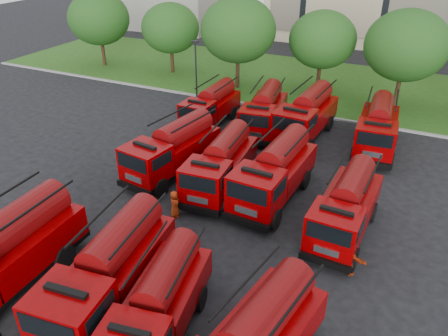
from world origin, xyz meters
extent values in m
plane|color=black|center=(0.00, 0.00, 0.00)|extent=(140.00, 140.00, 0.00)
cube|color=#214312|center=(0.00, 26.00, 0.06)|extent=(70.00, 16.00, 0.12)
cube|color=gray|center=(0.00, 17.90, 0.07)|extent=(70.00, 0.30, 0.14)
cylinder|color=#382314|center=(-24.00, 22.00, 1.31)|extent=(0.36, 0.36, 2.62)
ellipsoid|color=#224714|center=(-24.00, 22.00, 5.03)|extent=(6.30, 6.30, 5.36)
cylinder|color=#382314|center=(-16.00, 23.00, 1.19)|extent=(0.36, 0.36, 2.38)
ellipsoid|color=#224714|center=(-16.00, 23.00, 4.56)|extent=(5.71, 5.71, 4.86)
cylinder|color=#382314|center=(-8.00, 21.50, 1.40)|extent=(0.36, 0.36, 2.80)
ellipsoid|color=#224714|center=(-8.00, 21.50, 5.36)|extent=(6.72, 6.72, 5.71)
cylinder|color=#382314|center=(-1.00, 24.00, 1.22)|extent=(0.36, 0.36, 2.45)
ellipsoid|color=#224714|center=(-1.00, 24.00, 4.69)|extent=(5.88, 5.88, 5.00)
cylinder|color=#382314|center=(6.00, 22.50, 1.36)|extent=(0.36, 0.36, 2.73)
ellipsoid|color=#224714|center=(6.00, 22.50, 5.23)|extent=(6.55, 6.55, 5.57)
cylinder|color=black|center=(-10.00, 17.20, 2.50)|extent=(0.14, 0.14, 5.00)
cube|color=black|center=(-10.00, 17.20, 5.05)|extent=(0.60, 0.25, 0.12)
cube|color=black|center=(-6.20, -6.33, 0.70)|extent=(2.69, 7.59, 0.32)
cube|color=#840001|center=(-6.23, -5.15, 1.56)|extent=(2.78, 5.02, 1.40)
cylinder|color=#5E0708|center=(-6.23, -5.15, 2.70)|extent=(1.74, 4.56, 1.61)
cylinder|color=black|center=(-7.49, -4.44, 0.59)|extent=(0.41, 1.19, 1.18)
cylinder|color=black|center=(-5.02, -4.36, 0.59)|extent=(0.41, 1.19, 1.18)
cube|color=black|center=(-1.74, -5.07, 0.66)|extent=(3.13, 7.33, 0.30)
cube|color=#840001|center=(-1.46, -7.49, 1.80)|extent=(2.73, 2.50, 1.98)
cube|color=black|center=(-1.33, -8.62, 2.26)|extent=(2.13, 0.29, 0.86)
cube|color=#840001|center=(-1.86, -3.96, 1.47)|extent=(3.01, 4.93, 1.32)
cylinder|color=#5E0708|center=(-1.86, -3.96, 2.55)|extent=(2.00, 4.41, 1.52)
cylinder|color=black|center=(-2.60, -7.83, 0.56)|extent=(0.48, 1.15, 1.12)
cylinder|color=black|center=(-3.11, -3.39, 0.56)|extent=(0.48, 1.15, 1.12)
cylinder|color=black|center=(-0.78, -3.12, 0.56)|extent=(0.48, 1.15, 1.12)
cube|color=black|center=(0.85, -5.59, 0.58)|extent=(3.04, 6.45, 0.27)
cube|color=#840001|center=(0.69, -4.63, 1.28)|extent=(2.82, 4.38, 1.15)
cylinder|color=#5E0708|center=(0.69, -4.63, 2.23)|extent=(1.93, 3.89, 1.33)
cylinder|color=black|center=(-0.41, -4.19, 0.49)|extent=(0.47, 1.01, 0.97)
cylinder|color=black|center=(1.60, -3.85, 0.49)|extent=(0.47, 1.01, 0.97)
cube|color=#840001|center=(4.81, -4.94, 1.40)|extent=(3.10, 4.79, 1.26)
cylinder|color=#5E0708|center=(4.81, -4.94, 2.43)|extent=(2.13, 4.25, 1.45)
cylinder|color=black|center=(3.83, -4.08, 0.53)|extent=(0.52, 1.11, 1.06)
cube|color=black|center=(-5.10, 5.23, 0.64)|extent=(3.24, 7.16, 0.30)
cube|color=black|center=(-5.61, 1.77, 0.59)|extent=(2.48, 0.60, 0.35)
cube|color=#840001|center=(-5.44, 2.89, 1.75)|extent=(2.71, 2.50, 1.92)
cube|color=black|center=(-5.60, 1.79, 2.20)|extent=(2.06, 0.35, 0.84)
cube|color=#840001|center=(-4.95, 6.31, 1.43)|extent=(3.05, 4.84, 1.28)
cylinder|color=#5E0708|center=(-4.95, 6.31, 2.48)|extent=(2.06, 4.32, 1.48)
cylinder|color=black|center=(-6.60, 2.86, 0.54)|extent=(0.50, 1.12, 1.09)
cylinder|color=black|center=(-4.35, 2.53, 0.54)|extent=(0.50, 1.12, 1.09)
cylinder|color=black|center=(-5.97, 7.15, 0.54)|extent=(0.50, 1.12, 1.09)
cylinder|color=black|center=(-3.72, 6.83, 0.54)|extent=(0.50, 1.12, 1.09)
cube|color=black|center=(-1.66, 4.84, 0.62)|extent=(2.74, 6.86, 0.29)
cube|color=black|center=(-1.38, 1.45, 0.57)|extent=(2.40, 0.44, 0.33)
cube|color=#840001|center=(-1.47, 2.55, 1.70)|extent=(2.51, 2.29, 1.87)
cube|color=black|center=(-1.38, 1.48, 2.13)|extent=(2.01, 0.21, 0.81)
cube|color=#840001|center=(-1.75, 5.89, 1.39)|extent=(2.70, 4.58, 1.24)
cylinder|color=#5E0708|center=(-1.75, 5.89, 2.40)|extent=(1.76, 4.12, 1.44)
cylinder|color=black|center=(-2.55, 2.27, 0.53)|extent=(0.42, 1.08, 1.05)
cylinder|color=black|center=(-0.36, 2.45, 0.53)|extent=(0.42, 1.08, 1.05)
cylinder|color=black|center=(-2.90, 6.46, 0.53)|extent=(0.42, 1.08, 1.05)
cylinder|color=black|center=(-0.70, 6.65, 0.53)|extent=(0.42, 1.08, 1.05)
cube|color=black|center=(1.49, 5.10, 0.66)|extent=(2.73, 7.24, 0.31)
cube|color=black|center=(1.29, 1.49, 0.61)|extent=(2.55, 0.40, 0.36)
cube|color=#840001|center=(1.35, 2.66, 1.81)|extent=(2.61, 2.37, 1.98)
cube|color=black|center=(1.29, 1.52, 2.26)|extent=(2.14, 0.17, 0.87)
cube|color=#840001|center=(1.55, 6.21, 1.48)|extent=(2.75, 4.81, 1.32)
cylinder|color=#5E0708|center=(1.55, 6.21, 2.56)|extent=(1.76, 4.35, 1.53)
cylinder|color=black|center=(0.17, 2.52, 0.56)|extent=(0.42, 1.14, 1.12)
cylinder|color=black|center=(2.51, 2.39, 0.56)|extent=(0.42, 1.14, 1.12)
cylinder|color=black|center=(0.42, 6.99, 0.56)|extent=(0.42, 1.14, 1.12)
cylinder|color=black|center=(2.76, 6.86, 0.56)|extent=(0.42, 1.14, 1.12)
cube|color=black|center=(5.70, 3.62, 0.60)|extent=(2.41, 6.58, 0.28)
cube|color=black|center=(5.56, 0.33, 0.56)|extent=(2.33, 0.33, 0.32)
cube|color=#840001|center=(5.60, 1.39, 1.65)|extent=(2.36, 2.14, 1.81)
cube|color=black|center=(5.56, 0.35, 2.06)|extent=(1.95, 0.13, 0.79)
cube|color=#840001|center=(5.74, 4.64, 1.35)|extent=(2.46, 4.36, 1.21)
cylinder|color=#5E0708|center=(5.74, 4.64, 2.33)|extent=(1.56, 3.95, 1.39)
cylinder|color=black|center=(4.53, 1.25, 0.51)|extent=(0.37, 1.03, 1.02)
cylinder|color=black|center=(6.66, 1.16, 0.51)|extent=(0.37, 1.03, 1.02)
cylinder|color=black|center=(4.70, 5.33, 0.51)|extent=(0.37, 1.03, 1.02)
cylinder|color=black|center=(6.84, 5.24, 0.51)|extent=(0.37, 1.03, 1.02)
cube|color=black|center=(-6.40, 12.93, 0.58)|extent=(2.12, 6.29, 0.27)
cube|color=black|center=(-6.43, 9.75, 0.54)|extent=(2.24, 0.24, 0.31)
cube|color=#840001|center=(-6.42, 10.78, 1.59)|extent=(2.21, 1.99, 1.75)
cube|color=black|center=(-6.43, 9.78, 1.99)|extent=(1.88, 0.06, 0.76)
cube|color=#840001|center=(-6.39, 13.92, 1.30)|extent=(2.23, 4.14, 1.16)
cylinder|color=#5E0708|center=(-6.39, 13.92, 2.25)|extent=(1.38, 3.77, 1.34)
cylinder|color=black|center=(-7.45, 10.61, 0.49)|extent=(0.32, 0.99, 0.99)
cylinder|color=black|center=(-5.39, 10.59, 0.49)|extent=(0.32, 0.99, 0.99)
cylinder|color=black|center=(-7.42, 14.55, 0.49)|extent=(0.32, 0.99, 0.99)
cylinder|color=black|center=(-5.36, 14.53, 0.49)|extent=(0.32, 0.99, 0.99)
cube|color=black|center=(-2.31, 13.49, 0.62)|extent=(3.16, 6.92, 0.29)
cube|color=black|center=(-1.81, 10.14, 0.57)|extent=(2.39, 0.59, 0.33)
cube|color=#840001|center=(-1.97, 11.22, 1.69)|extent=(2.62, 2.42, 1.86)
cube|color=black|center=(-1.81, 10.17, 2.12)|extent=(1.99, 0.34, 0.81)
cube|color=#840001|center=(-2.47, 14.52, 1.38)|extent=(2.96, 4.68, 1.24)
cylinder|color=#5E0708|center=(-2.47, 14.52, 2.40)|extent=(2.01, 4.17, 1.43)
cylinder|color=black|center=(-3.03, 10.87, 0.52)|extent=(0.49, 1.09, 1.05)
cylinder|color=black|center=(-0.86, 11.20, 0.52)|extent=(0.49, 1.09, 1.05)
cylinder|color=black|center=(-3.65, 15.02, 0.52)|extent=(0.49, 1.09, 1.05)
cylinder|color=black|center=(-1.48, 15.35, 0.52)|extent=(0.49, 1.09, 1.05)
cube|color=black|center=(0.78, 13.81, 0.67)|extent=(2.82, 7.33, 0.31)
cube|color=black|center=(0.54, 10.17, 0.62)|extent=(2.58, 0.42, 0.36)
cube|color=#840001|center=(0.62, 11.35, 1.82)|extent=(2.66, 2.42, 2.00)
cube|color=black|center=(0.55, 10.20, 2.29)|extent=(2.16, 0.19, 0.87)
cube|color=#840001|center=(0.85, 14.94, 1.49)|extent=(2.81, 4.88, 1.34)
cylinder|color=#5E0708|center=(0.85, 14.94, 2.58)|extent=(1.81, 4.40, 1.54)
cylinder|color=black|center=(-0.57, 11.22, 0.57)|extent=(0.43, 1.15, 1.13)
cylinder|color=black|center=(1.78, 11.07, 0.57)|extent=(0.43, 1.15, 1.13)
cylinder|color=black|center=(-0.29, 15.73, 0.57)|extent=(0.43, 1.15, 1.13)
cylinder|color=black|center=(2.07, 15.58, 0.57)|extent=(0.43, 1.15, 1.13)
cube|color=black|center=(5.66, 13.92, 0.64)|extent=(2.76, 7.06, 0.30)
cube|color=black|center=(5.91, 10.42, 0.59)|extent=(2.48, 0.42, 0.35)
cube|color=#840001|center=(5.83, 11.55, 1.75)|extent=(2.57, 2.34, 1.93)
cube|color=black|center=(5.91, 10.45, 2.20)|extent=(2.07, 0.20, 0.84)
cube|color=#840001|center=(5.58, 15.00, 1.43)|extent=(2.74, 4.71, 1.28)
cylinder|color=#5E0708|center=(5.58, 15.00, 2.48)|extent=(1.78, 4.25, 1.48)
cylinder|color=black|center=(4.71, 11.27, 0.54)|extent=(0.42, 1.11, 1.09)
cylinder|color=black|center=(6.98, 11.44, 0.54)|extent=(0.42, 1.11, 1.09)
cylinder|color=black|center=(4.40, 15.61, 0.54)|extent=(0.42, 1.11, 1.09)
cylinder|color=black|center=(6.67, 15.77, 0.54)|extent=(0.42, 1.11, 1.09)
imported|color=#A82D0C|center=(-2.59, 1.16, 0.00)|extent=(0.76, 0.88, 1.52)
imported|color=#A82D0C|center=(6.51, 0.76, 0.00)|extent=(1.72, 1.34, 1.70)
camera|label=1|loc=(7.88, -14.86, 13.52)|focal=35.00mm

